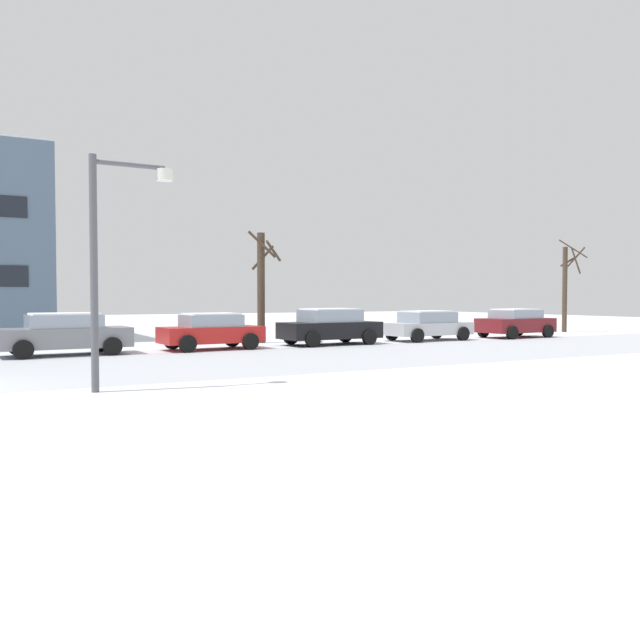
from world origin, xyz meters
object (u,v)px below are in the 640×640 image
(parked_car_gray, at_px, (64,334))
(parked_car_maroon, at_px, (516,323))
(parked_car_black, at_px, (330,326))
(street_lamp, at_px, (111,246))
(parked_car_red, at_px, (211,331))
(parked_car_silver, at_px, (427,325))

(parked_car_gray, height_order, parked_car_maroon, parked_car_gray)
(parked_car_black, bearing_deg, street_lamp, -138.10)
(street_lamp, height_order, parked_car_black, street_lamp)
(parked_car_gray, bearing_deg, parked_car_maroon, -0.31)
(parked_car_red, xyz_separation_m, parked_car_maroon, (15.83, -0.06, 0.02))
(parked_car_red, xyz_separation_m, parked_car_silver, (10.56, 0.23, -0.01))
(parked_car_black, xyz_separation_m, parked_car_maroon, (10.56, -0.13, -0.04))
(parked_car_gray, bearing_deg, parked_car_red, -0.53)
(street_lamp, bearing_deg, parked_car_maroon, 23.99)
(parked_car_silver, bearing_deg, parked_car_black, -178.31)
(parked_car_gray, bearing_deg, street_lamp, -90.79)
(parked_car_gray, height_order, parked_car_red, parked_car_gray)
(parked_car_black, bearing_deg, parked_car_red, -179.24)
(street_lamp, relative_size, parked_car_red, 1.28)
(parked_car_red, height_order, parked_car_black, parked_car_black)
(parked_car_gray, bearing_deg, parked_car_silver, 0.64)
(street_lamp, xyz_separation_m, parked_car_maroon, (21.24, 9.46, -2.37))
(parked_car_black, bearing_deg, parked_car_gray, -179.89)
(parked_car_gray, xyz_separation_m, parked_car_red, (5.28, -0.05, -0.03))
(street_lamp, height_order, parked_car_gray, street_lamp)
(parked_car_gray, bearing_deg, parked_car_black, 0.11)
(parked_car_red, bearing_deg, parked_car_silver, 1.23)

